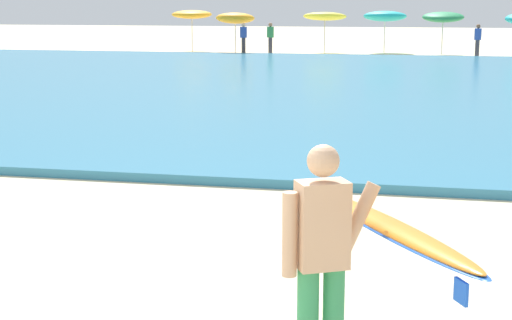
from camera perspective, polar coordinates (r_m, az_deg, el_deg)
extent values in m
cube|color=teal|center=(25.31, 7.76, 5.21)|extent=(120.00, 28.00, 0.14)
cube|color=tan|center=(5.46, 4.70, -4.59)|extent=(0.40, 0.35, 0.60)
sphere|color=tan|center=(5.36, 4.78, -0.05)|extent=(0.22, 0.22, 0.22)
cylinder|color=tan|center=(5.40, 2.39, -5.28)|extent=(0.10, 0.10, 0.58)
cylinder|color=tan|center=(5.57, 7.26, -4.12)|extent=(0.32, 0.23, 0.51)
ellipsoid|color=orange|center=(5.65, 9.41, -4.67)|extent=(1.37, 2.32, 0.22)
ellipsoid|color=blue|center=(5.66, 9.40, -4.85)|extent=(1.43, 2.42, 0.18)
cube|color=blue|center=(4.85, 14.30, -9.02)|extent=(0.08, 0.13, 0.14)
cylinder|color=beige|center=(44.11, -4.54, 8.92)|extent=(0.05, 0.05, 1.88)
ellipsoid|color=#F4A31E|center=(44.08, -4.56, 10.23)|extent=(2.16, 2.16, 0.48)
cylinder|color=beige|center=(41.81, -1.47, 8.71)|extent=(0.05, 0.05, 1.71)
ellipsoid|color=#F4A31E|center=(41.78, -1.48, 10.00)|extent=(1.98, 2.02, 0.70)
cylinder|color=beige|center=(42.52, 4.87, 8.78)|extent=(0.05, 0.05, 1.81)
ellipsoid|color=yellow|center=(42.49, 4.89, 10.09)|extent=(2.24, 2.27, 0.60)
cylinder|color=beige|center=(43.04, 9.07, 8.71)|extent=(0.05, 0.05, 1.80)
ellipsoid|color=#19ADB2|center=(43.01, 9.11, 10.01)|extent=(2.23, 2.26, 0.66)
cylinder|color=beige|center=(42.17, 13.03, 8.50)|extent=(0.05, 0.05, 1.79)
ellipsoid|color=#23844C|center=(42.14, 13.09, 9.82)|extent=(2.08, 2.10, 0.65)
cylinder|color=#383842|center=(41.28, 1.02, 8.07)|extent=(0.20, 0.20, 0.84)
cube|color=#338C4C|center=(41.24, 1.02, 9.03)|extent=(0.32, 0.20, 0.54)
sphere|color=#9E7051|center=(41.23, 1.03, 9.55)|extent=(0.20, 0.20, 0.20)
cylinder|color=#383842|center=(40.16, 15.37, 7.59)|extent=(0.20, 0.20, 0.84)
cube|color=#2D4CA5|center=(40.13, 15.42, 8.58)|extent=(0.32, 0.20, 0.54)
sphere|color=brown|center=(40.11, 15.45, 9.10)|extent=(0.20, 0.20, 0.20)
cylinder|color=#383842|center=(41.05, -0.89, 8.06)|extent=(0.20, 0.20, 0.84)
cube|color=#2D4CA5|center=(41.02, -0.89, 9.02)|extent=(0.32, 0.20, 0.54)
sphere|color=beige|center=(41.01, -0.89, 9.54)|extent=(0.20, 0.20, 0.20)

